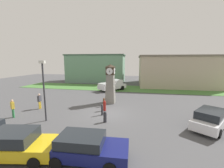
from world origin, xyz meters
name	(u,v)px	position (x,y,z in m)	size (l,w,h in m)	color
ground_plane	(107,113)	(0.00, 0.00, 0.00)	(76.26, 76.26, 0.00)	#4C4C4F
clock_tower	(110,85)	(-0.45, 3.85, 2.32)	(1.35, 1.29, 4.86)	gray
bollard_near_tower	(105,117)	(0.41, -2.18, 0.50)	(0.29, 0.29, 0.99)	#333338
bollard_mid_row	(102,110)	(-0.29, -0.60, 0.56)	(0.21, 0.21, 1.10)	#333338
bollard_far_row	(105,106)	(-0.40, 0.73, 0.56)	(0.29, 0.29, 1.12)	maroon
bollard_end_row	(104,102)	(-0.84, 2.15, 0.51)	(0.26, 0.26, 1.01)	brown
car_near_tower	(17,144)	(-3.11, -7.79, 0.77)	(4.44, 2.64, 1.53)	gold
car_by_building	(86,147)	(0.66, -7.22, 0.73)	(4.47, 2.21, 1.42)	navy
car_far_lot	(211,119)	(8.88, -1.56, 0.79)	(4.08, 4.77, 1.55)	silver
pickup_truck	(112,85)	(-1.85, 11.69, 0.93)	(4.80, 5.21, 1.85)	silver
pedestrian_near_bench	(13,107)	(-8.32, -2.90, 0.99)	(0.47, 0.40, 1.73)	#338C4C
pedestrian_crossing_lot	(40,100)	(-7.58, -0.15, 0.99)	(0.24, 0.40, 1.72)	gold
street_lamp_far_side	(44,86)	(-4.81, -2.97, 3.13)	(0.50, 0.24, 5.30)	#333338
warehouse_blue_far	(96,68)	(-8.13, 22.08, 3.39)	(14.60, 7.57, 6.76)	gray
storefront_low_left	(176,71)	(10.36, 20.08, 3.17)	(16.42, 12.66, 6.33)	#B7A88E
grass_verge_far	(136,89)	(2.19, 13.98, 0.02)	(45.76, 6.50, 0.04)	#477A38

